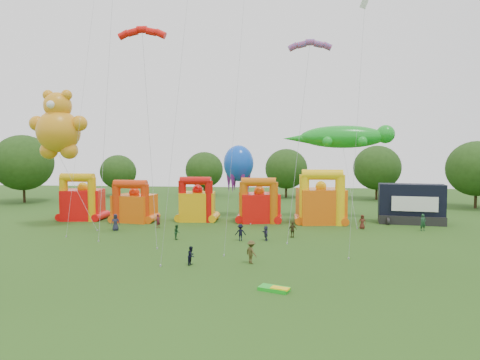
# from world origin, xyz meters

# --- Properties ---
(ground) EXTENTS (160.00, 160.00, 0.00)m
(ground) POSITION_xyz_m (0.00, 0.00, 0.00)
(ground) COLOR #254714
(ground) RESTS_ON ground
(tree_ring) EXTENTS (126.48, 128.61, 12.07)m
(tree_ring) POSITION_xyz_m (-1.21, 0.63, 6.26)
(tree_ring) COLOR #352314
(tree_ring) RESTS_ON ground
(bouncy_castle_0) EXTENTS (5.54, 4.72, 6.33)m
(bouncy_castle_0) POSITION_xyz_m (-19.31, 27.28, 2.41)
(bouncy_castle_0) COLOR red
(bouncy_castle_0) RESTS_ON ground
(bouncy_castle_1) EXTENTS (5.47, 4.71, 5.56)m
(bouncy_castle_1) POSITION_xyz_m (-11.85, 26.43, 2.12)
(bouncy_castle_1) COLOR #E95A0C
(bouncy_castle_1) RESTS_ON ground
(bouncy_castle_2) EXTENTS (4.79, 3.98, 5.92)m
(bouncy_castle_2) POSITION_xyz_m (-3.74, 27.91, 2.27)
(bouncy_castle_2) COLOR #ECA50C
(bouncy_castle_2) RESTS_ON ground
(bouncy_castle_3) EXTENTS (5.63, 4.88, 5.87)m
(bouncy_castle_3) POSITION_xyz_m (4.45, 27.82, 2.24)
(bouncy_castle_3) COLOR red
(bouncy_castle_3) RESTS_ON ground
(bouncy_castle_4) EXTENTS (6.29, 5.36, 6.95)m
(bouncy_castle_4) POSITION_xyz_m (12.37, 27.52, 2.63)
(bouncy_castle_4) COLOR #E75B0C
(bouncy_castle_4) RESTS_ON ground
(stage_trailer) EXTENTS (8.23, 4.05, 5.09)m
(stage_trailer) POSITION_xyz_m (23.81, 28.58, 2.45)
(stage_trailer) COLOR black
(stage_trailer) RESTS_ON ground
(teddy_bear_kite) EXTENTS (8.77, 5.02, 16.54)m
(teddy_bear_kite) POSITION_xyz_m (-18.28, 20.95, 9.85)
(teddy_bear_kite) COLOR orange
(teddy_bear_kite) RESTS_ON ground
(gecko_kite) EXTENTS (14.95, 10.25, 12.83)m
(gecko_kite) POSITION_xyz_m (15.71, 30.69, 9.14)
(gecko_kite) COLOR #169E21
(gecko_kite) RESTS_ON ground
(octopus_kite) EXTENTS (4.43, 8.93, 10.13)m
(octopus_kite) POSITION_xyz_m (1.73, 31.11, 5.09)
(octopus_kite) COLOR blue
(octopus_kite) RESTS_ON ground
(parafoil_kites) EXTENTS (27.44, 11.84, 29.88)m
(parafoil_kites) POSITION_xyz_m (-2.53, 17.42, 12.48)
(parafoil_kites) COLOR red
(parafoil_kites) RESTS_ON ground
(diamond_kites) EXTENTS (31.43, 16.98, 34.57)m
(diamond_kites) POSITION_xyz_m (-0.73, 13.26, 15.38)
(diamond_kites) COLOR #E73A0A
(diamond_kites) RESTS_ON ground
(folded_kite_bundle) EXTENTS (2.23, 1.65, 0.31)m
(folded_kite_bundle) POSITION_xyz_m (6.98, 0.56, 0.14)
(folded_kite_bundle) COLOR green
(folded_kite_bundle) RESTS_ON ground
(spectator_0) EXTENTS (1.10, 0.89, 1.94)m
(spectator_0) POSITION_xyz_m (-11.83, 20.11, 0.97)
(spectator_0) COLOR #212338
(spectator_0) RESTS_ON ground
(spectator_1) EXTENTS (0.66, 0.72, 1.66)m
(spectator_1) POSITION_xyz_m (-7.39, 22.35, 0.83)
(spectator_1) COLOR #5B1A24
(spectator_1) RESTS_ON ground
(spectator_2) EXTENTS (0.77, 0.88, 1.55)m
(spectator_2) POSITION_xyz_m (-3.52, 16.03, 0.77)
(spectator_2) COLOR #183E1D
(spectator_2) RESTS_ON ground
(spectator_3) EXTENTS (1.19, 0.80, 1.71)m
(spectator_3) POSITION_xyz_m (3.17, 16.03, 0.86)
(spectator_3) COLOR black
(spectator_3) RESTS_ON ground
(spectator_4) EXTENTS (1.06, 0.80, 1.68)m
(spectator_4) POSITION_xyz_m (8.56, 18.16, 0.84)
(spectator_4) COLOR #3A3117
(spectator_4) RESTS_ON ground
(spectator_5) EXTENTS (0.89, 1.48, 1.52)m
(spectator_5) POSITION_xyz_m (5.78, 16.39, 0.76)
(spectator_5) COLOR #292742
(spectator_5) RESTS_ON ground
(spectator_6) EXTENTS (0.91, 0.67, 1.70)m
(spectator_6) POSITION_xyz_m (16.91, 23.99, 0.85)
(spectator_6) COLOR #4E2116
(spectator_6) RESTS_ON ground
(spectator_7) EXTENTS (0.83, 0.66, 1.98)m
(spectator_7) POSITION_xyz_m (23.70, 23.44, 0.99)
(spectator_7) COLOR #1A4126
(spectator_7) RESTS_ON ground
(spectator_8) EXTENTS (0.72, 0.85, 1.54)m
(spectator_8) POSITION_xyz_m (0.10, 6.34, 0.77)
(spectator_8) COLOR black
(spectator_8) RESTS_ON ground
(spectator_9) EXTENTS (1.35, 1.41, 1.92)m
(spectator_9) POSITION_xyz_m (4.93, 7.29, 0.96)
(spectator_9) COLOR #463C1C
(spectator_9) RESTS_ON ground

